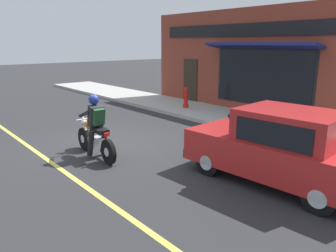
{
  "coord_description": "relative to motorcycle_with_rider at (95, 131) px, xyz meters",
  "views": [
    {
      "loc": [
        -4.49,
        -7.87,
        2.84
      ],
      "look_at": [
        0.32,
        -2.18,
        0.95
      ],
      "focal_mm": 35.0,
      "sensor_mm": 36.0,
      "label": 1
    }
  ],
  "objects": [
    {
      "name": "sidewalk_curb",
      "position": [
        5.95,
        3.58,
        -0.61
      ],
      "size": [
        2.6,
        22.0,
        0.14
      ],
      "primitive_type": "cube",
      "color": "#ADAAA3",
      "rests_on": "ground"
    },
    {
      "name": "fire_hydrant",
      "position": [
        5.8,
        2.81,
        -0.11
      ],
      "size": [
        0.36,
        0.24,
        0.88
      ],
      "color": "red",
      "rests_on": "sidewalk_curb"
    },
    {
      "name": "car_hatchback",
      "position": [
        2.12,
        -3.9,
        0.09
      ],
      "size": [
        1.89,
        3.88,
        1.57
      ],
      "color": "black",
      "rests_on": "ground"
    },
    {
      "name": "lane_stripe",
      "position": [
        -1.07,
        3.58,
        -0.67
      ],
      "size": [
        0.12,
        19.8,
        0.01
      ],
      "primitive_type": "cube",
      "color": "#D1C64C",
      "rests_on": "ground"
    },
    {
      "name": "motorcycle_with_rider",
      "position": [
        0.0,
        0.0,
        0.0
      ],
      "size": [
        0.57,
        2.02,
        1.62
      ],
      "color": "black",
      "rests_on": "ground"
    },
    {
      "name": "storefront_building",
      "position": [
        7.47,
        1.27,
        1.43
      ],
      "size": [
        1.25,
        9.86,
        4.2
      ],
      "color": "brown",
      "rests_on": "ground"
    },
    {
      "name": "traffic_cone",
      "position": [
        5.61,
        -3.12,
        -0.25
      ],
      "size": [
        0.36,
        0.36,
        0.6
      ],
      "color": "black",
      "rests_on": "sidewalk_curb"
    },
    {
      "name": "ground_plane",
      "position": [
        0.73,
        0.58,
        -0.68
      ],
      "size": [
        80.0,
        80.0,
        0.0
      ],
      "primitive_type": "plane",
      "color": "#2B2B2D"
    }
  ]
}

